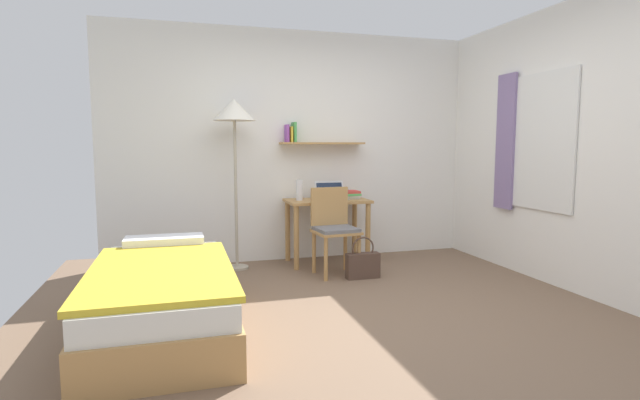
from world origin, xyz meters
name	(u,v)px	position (x,y,z in m)	size (l,w,h in m)	color
ground_plane	(364,314)	(0.00, 0.00, 0.00)	(5.28, 5.28, 0.00)	brown
wall_back	(301,147)	(0.00, 2.02, 1.30)	(4.40, 0.27, 2.60)	white
wall_right	(579,147)	(2.02, 0.04, 1.30)	(0.10, 4.40, 2.60)	white
bed	(163,296)	(-1.50, 0.10, 0.24)	(0.94, 1.95, 0.54)	#B2844C
desk	(327,213)	(0.21, 1.70, 0.57)	(0.91, 0.52, 0.71)	#B2844C
desk_chair	(334,226)	(0.14, 1.22, 0.50)	(0.46, 0.43, 0.88)	#B2844C
standing_lamp	(234,118)	(-0.79, 1.71, 1.60)	(0.44, 0.44, 1.79)	#B2A893
laptop	(330,195)	(0.26, 1.72, 0.77)	(0.34, 0.22, 0.20)	#B7BABF
water_bottle	(299,190)	(-0.10, 1.71, 0.83)	(0.07, 0.07, 0.23)	silver
book_stack	(350,195)	(0.50, 1.73, 0.76)	(0.19, 0.24, 0.09)	silver
handbag	(363,264)	(0.36, 0.97, 0.14)	(0.34, 0.11, 0.42)	#4C382D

